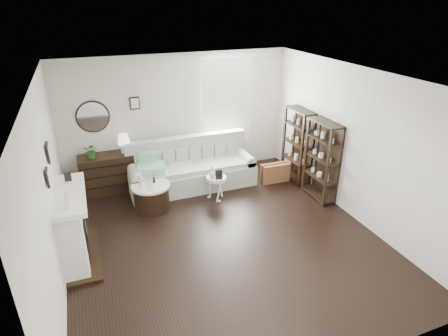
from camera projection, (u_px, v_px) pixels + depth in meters
name	position (u px, v px, depth m)	size (l,w,h in m)	color
room	(210.00, 103.00, 8.25)	(5.50, 5.50, 5.50)	black
fireplace	(73.00, 229.00, 5.66)	(0.50, 1.40, 1.84)	white
shelf_unit_far	(298.00, 145.00, 8.13)	(0.30, 0.80, 1.60)	black
shelf_unit_near	(322.00, 161.00, 7.36)	(0.30, 0.80, 1.60)	black
sofa	(191.00, 171.00, 8.03)	(2.64, 0.92, 1.03)	#A6AE9B
quilt	(151.00, 168.00, 7.53)	(0.55, 0.45, 0.14)	#27906E
suitcase	(275.00, 173.00, 8.23)	(0.63, 0.21, 0.42)	brown
dresser	(110.00, 173.00, 7.80)	(1.20, 0.51, 0.80)	black
table_lamp	(124.00, 143.00, 7.66)	(0.26, 0.26, 0.41)	beige
potted_plant	(91.00, 151.00, 7.43)	(0.28, 0.24, 0.31)	#21601B
drum_table	(152.00, 196.00, 7.16)	(0.73, 0.73, 0.51)	black
pedestal_table	(216.00, 179.00, 7.42)	(0.41, 0.41, 0.49)	white
eiffel_drum	(154.00, 178.00, 7.08)	(0.12, 0.12, 0.21)	black
bottle_drum	(141.00, 180.00, 6.86)	(0.08, 0.08, 0.33)	silver
card_frame_drum	(149.00, 185.00, 6.85)	(0.13, 0.01, 0.18)	white
eiffel_ped	(220.00, 172.00, 7.41)	(0.10, 0.10, 0.17)	black
flask_ped	(212.00, 171.00, 7.34)	(0.14, 0.14, 0.26)	silver
card_frame_ped	(219.00, 175.00, 7.27)	(0.14, 0.01, 0.19)	black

